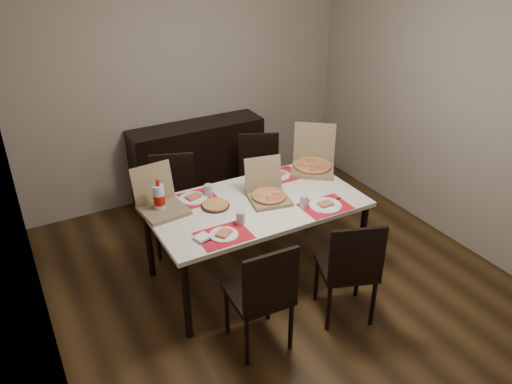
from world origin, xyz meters
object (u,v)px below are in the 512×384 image
Objects in this scene: dining_table at (256,209)px; dip_bowl at (264,189)px; chair_near_left at (263,293)px; chair_far_left at (174,199)px; soda_bottle at (159,199)px; pizza_box_center at (268,193)px; chair_far_right at (260,175)px; sideboard at (198,162)px; chair_near_right at (350,267)px.

dip_bowl is at bearing 42.22° from dining_table.
chair_near_left reaches higher than dip_bowl.
chair_near_left and chair_far_left have the same top height.
dining_table is 0.82m from soda_bottle.
pizza_box_center reaches higher than soda_bottle.
chair_far_right is at bearing 61.33° from chair_near_left.
chair_near_right reaches higher than sideboard.
pizza_box_center is at bearing -90.60° from sideboard.
soda_bottle reaches higher than dip_bowl.
soda_bottle is at bearing 164.56° from pizza_box_center.
chair_near_left is 1.15m from dip_bowl.
pizza_box_center reaches higher than chair_far_right.
sideboard is at bearing 91.46° from dip_bowl.
dining_table is 0.92m from chair_near_left.
dip_bowl is at bearing -46.41° from chair_far_left.
sideboard is 2.48m from chair_near_right.
soda_bottle reaches higher than chair_near_left.
sideboard is 1.61× the size of chair_near_right.
dining_table is 1.94× the size of chair_near_right.
sideboard is 0.99m from chair_far_left.
chair_near_right is 1.00× the size of chair_far_right.
pizza_box_center is at bearing -115.17° from chair_far_right.
chair_far_right is (0.97, 0.06, 0.00)m from chair_far_left.
chair_near_left is 1.01m from pizza_box_center.
sideboard is 1.61× the size of chair_far_right.
chair_far_left is 3.25× the size of soda_bottle.
soda_bottle is at bearing -123.49° from sideboard.
chair_far_left is 0.94m from dip_bowl.
chair_far_left is at bearing 91.94° from chair_near_left.
chair_far_left is at bearing 133.59° from dip_bowl.
dining_table is 14.28× the size of dip_bowl.
dining_table is 1.94× the size of chair_far_left.
chair_near_left is at bearing 176.04° from chair_near_right.
chair_near_right is (0.35, -0.86, -0.17)m from dining_table.
dip_bowl is at bearing 99.78° from chair_near_right.
chair_far_right is 1.47m from soda_bottle.
chair_far_right is at bearing 58.81° from dining_table.
sideboard is at bearing 77.65° from chair_near_left.
sideboard reaches higher than dining_table.
pizza_box_center is 3.34× the size of dip_bowl.
sideboard is 1.61× the size of chair_far_left.
dining_table is (-0.14, -1.61, 0.23)m from sideboard.
chair_far_right is 7.38× the size of dip_bowl.
dip_bowl is (0.57, 0.97, 0.25)m from chair_near_left.
soda_bottle reaches higher than chair_far_left.
chair_far_left is at bearing 125.16° from pizza_box_center.
pizza_box_center reaches higher than chair_far_left.
chair_near_right is 1.74m from chair_far_right.
soda_bottle is at bearing -154.33° from chair_far_right.
chair_far_left reaches higher than sideboard.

